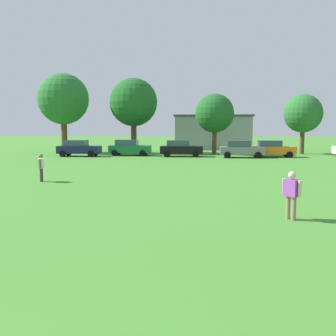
{
  "coord_description": "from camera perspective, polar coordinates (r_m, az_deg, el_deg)",
  "views": [
    {
      "loc": [
        4.03,
        -2.18,
        3.22
      ],
      "look_at": [
        2.96,
        9.2,
        1.98
      ],
      "focal_mm": 42.52,
      "sensor_mm": 36.0,
      "label": 1
    }
  ],
  "objects": [
    {
      "name": "tree_center_right",
      "position": [
        46.78,
        18.79,
        7.39
      ],
      "size": [
        4.24,
        4.24,
        6.61
      ],
      "color": "brown",
      "rests_on": "ground"
    },
    {
      "name": "parked_car_black_2",
      "position": [
        40.59,
        1.86,
        2.85
      ],
      "size": [
        4.3,
        2.02,
        1.68
      ],
      "color": "black",
      "rests_on": "ground"
    },
    {
      "name": "house_left",
      "position": [
        54.63,
        6.46,
        5.18
      ],
      "size": [
        10.31,
        6.62,
        4.55
      ],
      "color": "#9999A3",
      "rests_on": "ground"
    },
    {
      "name": "tree_center_left",
      "position": [
        44.19,
        6.7,
        7.77
      ],
      "size": [
        4.25,
        4.25,
        6.62
      ],
      "color": "brown",
      "rests_on": "ground"
    },
    {
      "name": "parked_car_orange_4",
      "position": [
        41.37,
        14.71,
        2.72
      ],
      "size": [
        4.3,
        2.02,
        1.68
      ],
      "color": "orange",
      "rests_on": "ground"
    },
    {
      "name": "adult_bystander",
      "position": [
        14.15,
        17.29,
        -3.18
      ],
      "size": [
        0.57,
        0.65,
        1.66
      ],
      "rotation": [
        0.0,
        0.0,
        5.38
      ],
      "color": "#8C7259",
      "rests_on": "ground"
    },
    {
      "name": "bystander_midfield",
      "position": [
        23.75,
        -17.73,
        0.37
      ],
      "size": [
        0.4,
        0.73,
        1.57
      ],
      "rotation": [
        0.0,
        0.0,
        1.8
      ],
      "color": "#3F3833",
      "rests_on": "ground"
    },
    {
      "name": "parked_car_gray_3",
      "position": [
        39.95,
        10.43,
        2.7
      ],
      "size": [
        4.3,
        2.02,
        1.68
      ],
      "color": "slate",
      "rests_on": "ground"
    },
    {
      "name": "tree_far_left",
      "position": [
        48.02,
        -14.78,
        9.51
      ],
      "size": [
        5.86,
        5.86,
        9.13
      ],
      "color": "brown",
      "rests_on": "ground"
    },
    {
      "name": "parked_car_green_1",
      "position": [
        42.12,
        -5.56,
        2.95
      ],
      "size": [
        4.3,
        2.02,
        1.68
      ],
      "color": "#196B38",
      "rests_on": "ground"
    },
    {
      "name": "tree_left",
      "position": [
        46.24,
        -4.97,
        9.34
      ],
      "size": [
        5.49,
        5.49,
        8.55
      ],
      "color": "brown",
      "rests_on": "ground"
    },
    {
      "name": "ground_plane",
      "position": [
        32.59,
        -1.78,
        0.52
      ],
      "size": [
        160.0,
        160.0,
        0.0
      ],
      "primitive_type": "plane",
      "color": "#42842D"
    },
    {
      "name": "parked_car_navy_0",
      "position": [
        41.92,
        -12.71,
        2.81
      ],
      "size": [
        4.3,
        2.02,
        1.68
      ],
      "color": "#141E4C",
      "rests_on": "ground"
    }
  ]
}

